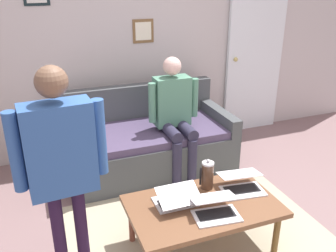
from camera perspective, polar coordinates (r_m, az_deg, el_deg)
name	(u,v)px	position (r m, az deg, el deg)	size (l,w,h in m)	color
back_wall	(124,39)	(4.43, -6.89, 13.23)	(7.04, 0.11, 2.70)	#BCB5B4
interior_door	(255,57)	(5.12, 13.24, 10.39)	(0.82, 0.09, 2.05)	silver
couch	(147,142)	(4.14, -3.25, -2.53)	(1.81, 0.92, 0.88)	#44494B
coffee_table	(203,208)	(2.95, 5.43, -12.56)	(1.16, 0.70, 0.42)	brown
laptop_left	(176,199)	(2.89, 1.30, -11.27)	(0.32, 0.29, 0.16)	silver
laptop_center	(242,185)	(3.12, 11.29, -8.90)	(0.38, 0.34, 0.14)	silver
laptop_right	(215,209)	(2.80, 7.32, -12.65)	(0.37, 0.33, 0.14)	silver
french_press	(207,175)	(3.06, 6.12, -7.55)	(0.12, 0.10, 0.27)	#4C3323
person_standing	(61,160)	(2.32, -16.17, -5.01)	(0.57, 0.21, 1.61)	#271530
person_seated	(175,111)	(3.86, 1.06, 2.35)	(0.55, 0.51, 1.28)	#2B293F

